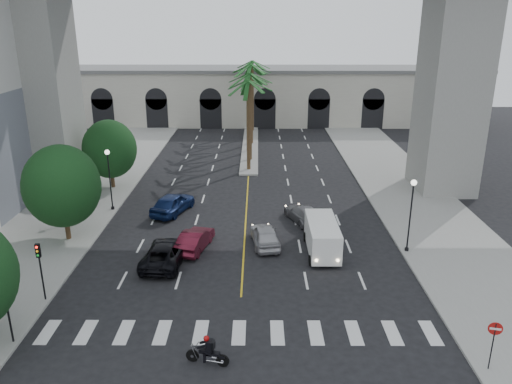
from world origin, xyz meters
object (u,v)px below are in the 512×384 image
object	(u,v)px
car_b	(195,240)
car_c	(165,253)
traffic_signal_near	(6,300)
car_d	(304,214)
car_e	(173,203)
do_not_enter_sign	(494,336)
traffic_signal_far	(40,262)
car_a	(265,235)
cargo_van	(322,236)
lamp_post_right	(411,210)
motorcycle_rider	(208,352)
lamp_post_left_far	(109,175)

from	to	relation	value
car_b	car_c	size ratio (longest dim) A/B	0.83
traffic_signal_near	car_d	size ratio (longest dim) A/B	0.78
car_e	do_not_enter_sign	xyz separation A→B (m)	(17.84, -20.05, 1.05)
traffic_signal_far	car_a	distance (m)	15.05
cargo_van	traffic_signal_near	bearing A→B (deg)	-148.32
lamp_post_right	traffic_signal_near	bearing A→B (deg)	-155.18
traffic_signal_far	cargo_van	xyz separation A→B (m)	(16.75, 6.43, -1.25)
motorcycle_rider	car_b	size ratio (longest dim) A/B	0.48
car_c	lamp_post_left_far	bearing A→B (deg)	-53.01
motorcycle_rider	car_b	world-z (taller)	motorcycle_rider
traffic_signal_far	cargo_van	distance (m)	17.98
car_b	car_e	size ratio (longest dim) A/B	0.88
cargo_van	do_not_enter_sign	distance (m)	13.90
lamp_post_left_far	traffic_signal_near	xyz separation A→B (m)	(0.10, -18.50, -0.71)
motorcycle_rider	car_d	size ratio (longest dim) A/B	0.45
traffic_signal_near	car_e	xyz separation A→B (m)	(5.12, 18.06, -1.65)
car_b	car_d	distance (m)	9.63
lamp_post_left_far	lamp_post_right	distance (m)	24.16
lamp_post_right	do_not_enter_sign	world-z (taller)	lamp_post_right
motorcycle_rider	car_c	xyz separation A→B (m)	(-3.86, 10.32, 0.04)
traffic_signal_near	car_b	world-z (taller)	traffic_signal_near
motorcycle_rider	cargo_van	bearing A→B (deg)	74.80
traffic_signal_far	car_b	world-z (taller)	traffic_signal_far
traffic_signal_far	car_a	xyz separation A→B (m)	(12.80, 7.72, -1.76)
lamp_post_left_far	car_c	bearing A→B (deg)	-57.39
lamp_post_right	car_d	xyz separation A→B (m)	(-6.74, 5.65, -2.55)
car_b	car_e	bearing A→B (deg)	-55.62
lamp_post_left_far	car_b	world-z (taller)	lamp_post_left_far
car_b	do_not_enter_sign	bearing A→B (deg)	152.69
car_d	car_c	bearing A→B (deg)	16.30
lamp_post_right	traffic_signal_far	xyz separation A→B (m)	(-22.70, -6.50, -0.71)
traffic_signal_far	car_e	distance (m)	15.05
traffic_signal_far	motorcycle_rider	bearing A→B (deg)	-28.96
car_c	do_not_enter_sign	world-z (taller)	do_not_enter_sign
car_a	lamp_post_right	bearing A→B (deg)	164.68
car_d	car_e	distance (m)	11.01
car_b	cargo_van	xyz separation A→B (m)	(8.91, -0.57, 0.54)
car_b	lamp_post_right	bearing A→B (deg)	-168.58
car_c	car_d	distance (m)	12.30
traffic_signal_near	car_e	world-z (taller)	traffic_signal_near
lamp_post_left_far	cargo_van	xyz separation A→B (m)	(16.85, -8.07, -1.96)
car_c	cargo_van	size ratio (longest dim) A/B	1.00
traffic_signal_far	car_a	size ratio (longest dim) A/B	0.82
lamp_post_right	car_b	size ratio (longest dim) A/B	1.21
lamp_post_right	car_e	xyz separation A→B (m)	(-17.58, 7.56, -2.36)
lamp_post_left_far	lamp_post_right	xyz separation A→B (m)	(22.80, -8.00, 0.00)
traffic_signal_near	traffic_signal_far	bearing A→B (deg)	90.00
car_a	car_b	size ratio (longest dim) A/B	1.00
car_a	do_not_enter_sign	xyz separation A→B (m)	(10.16, -13.71, 1.15)
lamp_post_left_far	car_e	world-z (taller)	lamp_post_left_far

